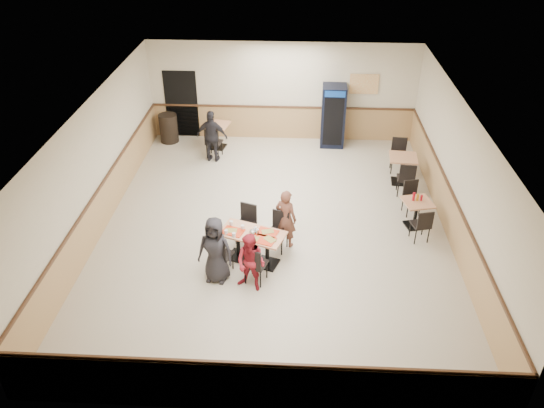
# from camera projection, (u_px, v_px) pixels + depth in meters

# --- Properties ---
(ground) EXTENTS (10.00, 10.00, 0.00)m
(ground) POSITION_uv_depth(u_px,v_px,m) (274.00, 228.00, 12.46)
(ground) COLOR beige
(ground) RESTS_ON ground
(room_shell) EXTENTS (10.00, 10.00, 10.00)m
(room_shell) POSITION_uv_depth(u_px,v_px,m) (345.00, 158.00, 14.22)
(room_shell) COLOR silver
(room_shell) RESTS_ON ground
(main_table) EXTENTS (1.50, 1.09, 0.72)m
(main_table) POSITION_uv_depth(u_px,v_px,m) (252.00, 242.00, 11.16)
(main_table) COLOR black
(main_table) RESTS_ON ground
(main_chairs) EXTENTS (1.66, 1.89, 0.92)m
(main_chairs) POSITION_uv_depth(u_px,v_px,m) (250.00, 243.00, 11.19)
(main_chairs) COLOR black
(main_chairs) RESTS_ON ground
(diner_woman_left) EXTENTS (0.78, 0.58, 1.46)m
(diner_woman_left) POSITION_uv_depth(u_px,v_px,m) (215.00, 250.00, 10.53)
(diner_woman_left) COLOR black
(diner_woman_left) RESTS_ON ground
(diner_woman_right) EXTENTS (0.76, 0.69, 1.27)m
(diner_woman_right) POSITION_uv_depth(u_px,v_px,m) (251.00, 263.00, 10.33)
(diner_woman_right) COLOR maroon
(diner_woman_right) RESTS_ON ground
(diner_man_opposite) EXTENTS (0.60, 0.52, 1.39)m
(diner_man_opposite) POSITION_uv_depth(u_px,v_px,m) (286.00, 218.00, 11.55)
(diner_man_opposite) COLOR brown
(diner_man_opposite) RESTS_ON ground
(lone_diner) EXTENTS (0.93, 0.50, 1.51)m
(lone_diner) POSITION_uv_depth(u_px,v_px,m) (212.00, 136.00, 14.96)
(lone_diner) COLOR black
(lone_diner) RESTS_ON ground
(tabletop_clutter) EXTENTS (1.23, 0.78, 0.12)m
(tabletop_clutter) POSITION_uv_depth(u_px,v_px,m) (252.00, 233.00, 10.98)
(tabletop_clutter) COLOR red
(tabletop_clutter) RESTS_ON main_table
(side_table_near) EXTENTS (0.76, 0.76, 0.68)m
(side_table_near) POSITION_uv_depth(u_px,v_px,m) (416.00, 210.00, 12.29)
(side_table_near) COLOR black
(side_table_near) RESTS_ON ground
(side_table_near_chair_south) EXTENTS (0.48, 0.48, 0.86)m
(side_table_near_chair_south) POSITION_uv_depth(u_px,v_px,m) (421.00, 224.00, 11.84)
(side_table_near_chair_south) COLOR black
(side_table_near_chair_south) RESTS_ON ground
(side_table_near_chair_north) EXTENTS (0.48, 0.48, 0.86)m
(side_table_near_chair_north) POSITION_uv_depth(u_px,v_px,m) (412.00, 198.00, 12.76)
(side_table_near_chair_north) COLOR black
(side_table_near_chair_north) RESTS_ON ground
(side_table_far) EXTENTS (0.77, 0.77, 0.76)m
(side_table_far) POSITION_uv_depth(u_px,v_px,m) (402.00, 165.00, 14.02)
(side_table_far) COLOR black
(side_table_far) RESTS_ON ground
(side_table_far_chair_south) EXTENTS (0.48, 0.48, 0.97)m
(side_table_far_chair_south) POSITION_uv_depth(u_px,v_px,m) (406.00, 178.00, 13.51)
(side_table_far_chair_south) COLOR black
(side_table_far_chair_south) RESTS_ON ground
(side_table_far_chair_north) EXTENTS (0.48, 0.48, 0.97)m
(side_table_far_chair_north) POSITION_uv_depth(u_px,v_px,m) (399.00, 156.00, 14.55)
(side_table_far_chair_north) COLOR black
(side_table_far_chair_north) RESTS_ON ground
(condiment_caddy) EXTENTS (0.23, 0.06, 0.20)m
(condiment_caddy) POSITION_uv_depth(u_px,v_px,m) (417.00, 197.00, 12.16)
(condiment_caddy) COLOR #A90C1B
(condiment_caddy) RESTS_ON side_table_near
(back_table) EXTENTS (0.83, 0.83, 0.76)m
(back_table) POSITION_uv_depth(u_px,v_px,m) (217.00, 132.00, 15.82)
(back_table) COLOR black
(back_table) RESTS_ON ground
(back_table_chair_lone) EXTENTS (0.52, 0.52, 0.96)m
(back_table_chair_lone) POSITION_uv_depth(u_px,v_px,m) (214.00, 142.00, 15.33)
(back_table_chair_lone) COLOR black
(back_table_chair_lone) RESTS_ON ground
(pepsi_cooler) EXTENTS (0.72, 0.73, 1.86)m
(pepsi_cooler) POSITION_uv_depth(u_px,v_px,m) (333.00, 116.00, 15.78)
(pepsi_cooler) COLOR black
(pepsi_cooler) RESTS_ON ground
(trash_bin) EXTENTS (0.56, 0.56, 0.88)m
(trash_bin) POSITION_uv_depth(u_px,v_px,m) (169.00, 128.00, 16.22)
(trash_bin) COLOR black
(trash_bin) RESTS_ON ground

